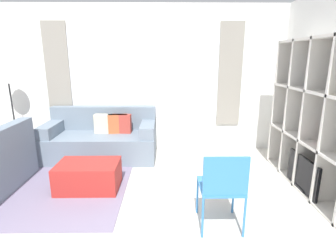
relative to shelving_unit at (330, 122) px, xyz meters
name	(u,v)px	position (x,y,z in m)	size (l,w,h in m)	color
wall_back	(145,80)	(-2.43, 1.88, 0.37)	(6.40, 0.11, 2.70)	white
area_rug	(55,181)	(-3.66, 0.41, -0.98)	(2.14, 2.36, 0.01)	slate
shelving_unit	(330,122)	(0.00, 0.00, 0.00)	(0.42, 2.37, 2.02)	#232328
couch_main	(102,140)	(-3.18, 1.40, -0.66)	(1.93, 0.89, 0.88)	slate
ottoman	(89,176)	(-3.09, 0.18, -0.80)	(0.82, 0.55, 0.38)	#A82823
floor_lamp	(8,81)	(-4.81, 1.57, 0.38)	(0.35, 0.35, 1.59)	black
folding_chair	(222,184)	(-1.46, -0.72, -0.47)	(0.44, 0.46, 0.86)	#3375B7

